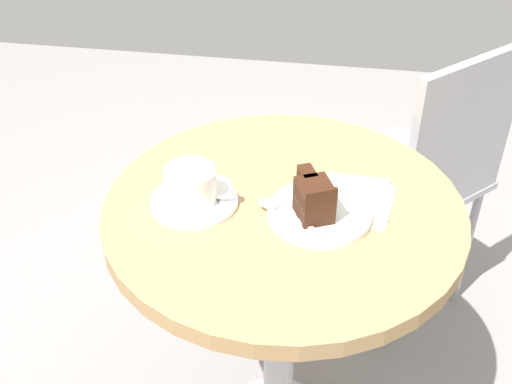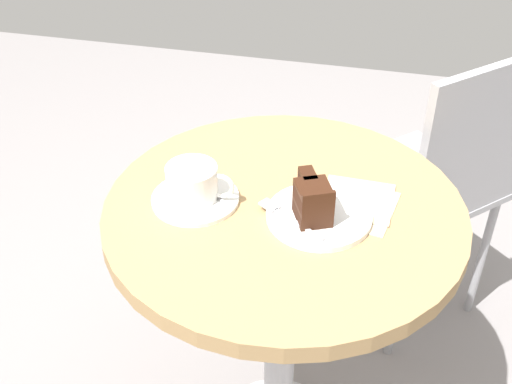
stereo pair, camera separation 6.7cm
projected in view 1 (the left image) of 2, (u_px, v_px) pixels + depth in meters
cafe_table at (282, 255)px, 1.29m from camera, size 0.69×0.69×0.74m
saucer at (194, 201)px, 1.21m from camera, size 0.17×0.17×0.01m
coffee_cup at (192, 184)px, 1.19m from camera, size 0.13×0.10×0.07m
teaspoon at (218, 198)px, 1.21m from camera, size 0.06×0.08×0.00m
cake_plate at (319, 213)px, 1.18m from camera, size 0.19×0.19×0.01m
cake_slice at (313, 198)px, 1.15m from camera, size 0.08×0.11×0.08m
fork at (285, 214)px, 1.16m from camera, size 0.14×0.10×0.00m
napkin at (354, 199)px, 1.22m from camera, size 0.17×0.17×0.00m
cafe_chair at (425, 168)px, 1.70m from camera, size 0.54×0.54×0.87m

